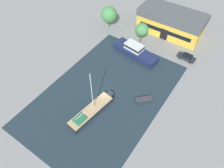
{
  "coord_description": "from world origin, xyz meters",
  "views": [
    {
      "loc": [
        19.23,
        -24.81,
        40.2
      ],
      "look_at": [
        0.0,
        2.9,
        1.0
      ],
      "focal_mm": 35.0,
      "sensor_mm": 36.0,
      "label": 1
    }
  ],
  "objects_px": {
    "warehouse_building": "(171,22)",
    "parked_car": "(187,57)",
    "sailboat_moored": "(91,111)",
    "small_dinghy": "(144,100)",
    "motor_cruiser": "(135,51)",
    "quay_tree_near_building": "(142,30)",
    "quay_tree_by_water": "(109,15)"
  },
  "relations": [
    {
      "from": "motor_cruiser",
      "to": "warehouse_building",
      "type": "bearing_deg",
      "value": -5.83
    },
    {
      "from": "quay_tree_by_water",
      "to": "parked_car",
      "type": "height_order",
      "value": "quay_tree_by_water"
    },
    {
      "from": "sailboat_moored",
      "to": "small_dinghy",
      "type": "relative_size",
      "value": 3.5
    },
    {
      "from": "warehouse_building",
      "to": "sailboat_moored",
      "type": "xyz_separation_m",
      "value": [
        -1.27,
        -36.56,
        -2.84
      ]
    },
    {
      "from": "parked_car",
      "to": "motor_cruiser",
      "type": "bearing_deg",
      "value": 118.17
    },
    {
      "from": "quay_tree_near_building",
      "to": "quay_tree_by_water",
      "type": "relative_size",
      "value": 0.9
    },
    {
      "from": "parked_car",
      "to": "small_dinghy",
      "type": "height_order",
      "value": "parked_car"
    },
    {
      "from": "small_dinghy",
      "to": "sailboat_moored",
      "type": "bearing_deg",
      "value": -85.11
    },
    {
      "from": "quay_tree_near_building",
      "to": "warehouse_building",
      "type": "bearing_deg",
      "value": 62.21
    },
    {
      "from": "motor_cruiser",
      "to": "small_dinghy",
      "type": "bearing_deg",
      "value": -134.81
    },
    {
      "from": "quay_tree_by_water",
      "to": "parked_car",
      "type": "distance_m",
      "value": 25.92
    },
    {
      "from": "warehouse_building",
      "to": "quay_tree_near_building",
      "type": "relative_size",
      "value": 3.18
    },
    {
      "from": "sailboat_moored",
      "to": "small_dinghy",
      "type": "xyz_separation_m",
      "value": [
        7.76,
        9.38,
        -0.28
      ]
    },
    {
      "from": "quay_tree_near_building",
      "to": "small_dinghy",
      "type": "height_order",
      "value": "quay_tree_near_building"
    },
    {
      "from": "motor_cruiser",
      "to": "small_dinghy",
      "type": "distance_m",
      "value": 15.97
    },
    {
      "from": "quay_tree_near_building",
      "to": "sailboat_moored",
      "type": "height_order",
      "value": "sailboat_moored"
    },
    {
      "from": "parked_car",
      "to": "quay_tree_near_building",
      "type": "bearing_deg",
      "value": 94.32
    },
    {
      "from": "motor_cruiser",
      "to": "quay_tree_near_building",
      "type": "bearing_deg",
      "value": 21.59
    },
    {
      "from": "warehouse_building",
      "to": "motor_cruiser",
      "type": "xyz_separation_m",
      "value": [
        -3.35,
        -14.64,
        -2.36
      ]
    },
    {
      "from": "warehouse_building",
      "to": "quay_tree_by_water",
      "type": "xyz_separation_m",
      "value": [
        -16.56,
        -8.2,
        0.82
      ]
    },
    {
      "from": "quay_tree_near_building",
      "to": "motor_cruiser",
      "type": "distance_m",
      "value": 6.48
    },
    {
      "from": "quay_tree_near_building",
      "to": "sailboat_moored",
      "type": "bearing_deg",
      "value": -82.69
    },
    {
      "from": "motor_cruiser",
      "to": "sailboat_moored",
      "type": "bearing_deg",
      "value": -167.5
    },
    {
      "from": "sailboat_moored",
      "to": "small_dinghy",
      "type": "bearing_deg",
      "value": 57.73
    },
    {
      "from": "warehouse_building",
      "to": "quay_tree_near_building",
      "type": "height_order",
      "value": "warehouse_building"
    },
    {
      "from": "sailboat_moored",
      "to": "quay_tree_near_building",
      "type": "bearing_deg",
      "value": 104.65
    },
    {
      "from": "warehouse_building",
      "to": "motor_cruiser",
      "type": "relative_size",
      "value": 1.43
    },
    {
      "from": "warehouse_building",
      "to": "parked_car",
      "type": "distance_m",
      "value": 12.87
    },
    {
      "from": "quay_tree_by_water",
      "to": "motor_cruiser",
      "type": "bearing_deg",
      "value": -25.99
    },
    {
      "from": "quay_tree_by_water",
      "to": "parked_car",
      "type": "bearing_deg",
      "value": -1.07
    },
    {
      "from": "quay_tree_near_building",
      "to": "parked_car",
      "type": "bearing_deg",
      "value": 1.67
    },
    {
      "from": "sailboat_moored",
      "to": "motor_cruiser",
      "type": "xyz_separation_m",
      "value": [
        -2.09,
        21.92,
        0.49
      ]
    }
  ]
}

